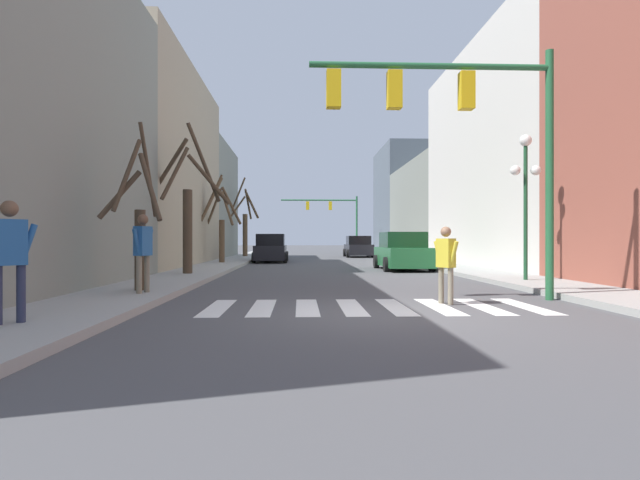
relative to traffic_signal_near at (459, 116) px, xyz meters
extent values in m
plane|color=#4C4C4F|center=(-2.10, -2.07, -4.18)|extent=(240.00, 240.00, 0.00)
cube|color=#9E9E99|center=(-7.69, -2.07, -4.10)|extent=(2.29, 90.00, 0.15)
cube|color=tan|center=(-11.84, 14.46, 0.81)|extent=(6.00, 13.98, 9.98)
cube|color=gray|center=(-11.84, 26.39, 0.00)|extent=(6.00, 9.89, 8.35)
cube|color=beige|center=(7.63, 13.04, 1.30)|extent=(6.00, 14.73, 10.96)
cube|color=gray|center=(7.63, 27.21, -0.54)|extent=(6.00, 13.62, 7.28)
cube|color=#515B66|center=(7.63, 39.15, 1.15)|extent=(6.00, 10.25, 10.65)
cube|color=white|center=(-5.25, -0.99, -4.18)|extent=(0.45, 2.60, 0.01)
cube|color=white|center=(-4.35, -0.99, -4.18)|extent=(0.45, 2.60, 0.01)
cube|color=white|center=(-3.45, -0.99, -4.18)|extent=(0.45, 2.60, 0.01)
cube|color=white|center=(-2.55, -0.99, -4.18)|extent=(0.45, 2.60, 0.01)
cube|color=white|center=(-1.65, -0.99, -4.18)|extent=(0.45, 2.60, 0.01)
cube|color=white|center=(-0.75, -0.99, -4.18)|extent=(0.45, 2.60, 0.01)
cube|color=white|center=(0.15, -0.99, -4.18)|extent=(0.45, 2.60, 0.01)
cube|color=white|center=(1.05, -0.99, -4.18)|extent=(0.45, 2.60, 0.01)
cylinder|color=#236038|center=(2.08, 0.00, -1.33)|extent=(0.18, 0.18, 5.69)
cylinder|color=#236038|center=(-0.66, 0.00, 1.11)|extent=(5.48, 0.14, 0.14)
cube|color=yellow|center=(0.16, 0.00, 0.56)|extent=(0.32, 0.28, 0.84)
cube|color=yellow|center=(-1.48, 0.00, 0.56)|extent=(0.32, 0.28, 0.84)
cube|color=yellow|center=(-2.85, 0.00, 0.56)|extent=(0.32, 0.28, 0.84)
cylinder|color=#236038|center=(2.08, 38.32, -1.31)|extent=(0.18, 0.18, 5.73)
cylinder|color=#236038|center=(-1.69, 38.32, 1.15)|extent=(7.53, 0.14, 0.14)
cube|color=yellow|center=(-0.56, 38.32, 0.60)|extent=(0.32, 0.28, 0.84)
cube|color=yellow|center=(-2.82, 38.32, 0.60)|extent=(0.32, 0.28, 0.84)
cylinder|color=#1E4C2D|center=(3.31, 3.87, -1.99)|extent=(0.12, 0.12, 4.09)
sphere|color=white|center=(3.31, 3.87, 0.24)|extent=(0.36, 0.36, 0.36)
sphere|color=white|center=(2.99, 3.87, -0.68)|extent=(0.31, 0.31, 0.31)
sphere|color=white|center=(3.63, 3.87, -0.68)|extent=(0.31, 0.31, 0.31)
cube|color=black|center=(-5.38, 19.78, -3.57)|extent=(1.82, 4.48, 0.86)
cube|color=black|center=(-5.38, 19.78, -2.79)|extent=(1.67, 2.33, 0.70)
cylinder|color=black|center=(-6.31, 21.17, -3.86)|extent=(0.22, 0.64, 0.64)
cylinder|color=black|center=(-4.45, 21.17, -3.86)|extent=(0.22, 0.64, 0.64)
cylinder|color=black|center=(-6.31, 18.39, -3.86)|extent=(0.22, 0.64, 0.64)
cylinder|color=black|center=(-4.45, 18.39, -3.86)|extent=(0.22, 0.64, 0.64)
cube|color=black|center=(1.12, 28.82, -3.58)|extent=(1.93, 4.58, 0.84)
cube|color=black|center=(1.12, 28.82, -2.82)|extent=(1.77, 2.38, 0.68)
cylinder|color=black|center=(0.14, 30.24, -3.86)|extent=(0.22, 0.64, 0.64)
cylinder|color=black|center=(2.10, 30.24, -3.86)|extent=(0.22, 0.64, 0.64)
cylinder|color=black|center=(0.14, 27.40, -3.86)|extent=(0.22, 0.64, 0.64)
cylinder|color=black|center=(2.10, 27.40, -3.86)|extent=(0.22, 0.64, 0.64)
cube|color=#236B38|center=(1.11, 11.57, -3.58)|extent=(1.94, 4.60, 0.85)
cube|color=#133A1E|center=(1.11, 11.57, -2.80)|extent=(1.78, 2.39, 0.70)
cylinder|color=black|center=(0.12, 12.99, -3.86)|extent=(0.22, 0.64, 0.64)
cylinder|color=black|center=(2.10, 12.99, -3.86)|extent=(0.22, 0.64, 0.64)
cylinder|color=black|center=(0.12, 10.14, -3.86)|extent=(0.22, 0.64, 0.64)
cylinder|color=black|center=(2.10, 10.14, -3.86)|extent=(0.22, 0.64, 0.64)
cylinder|color=#7A705B|center=(-0.43, -0.75, -3.79)|extent=(0.12, 0.12, 0.78)
cylinder|color=#7A705B|center=(-0.56, -0.50, -3.79)|extent=(0.12, 0.12, 0.78)
cube|color=gold|center=(-0.49, -0.63, -3.09)|extent=(0.37, 0.44, 0.62)
sphere|color=#8C664C|center=(-0.49, -0.63, -2.64)|extent=(0.22, 0.22, 0.22)
cylinder|color=gold|center=(-0.39, -0.82, -3.13)|extent=(0.20, 0.28, 0.60)
cylinder|color=gold|center=(-0.59, -0.43, -3.13)|extent=(0.20, 0.28, 0.60)
cylinder|color=#282D47|center=(-7.72, -3.58, -3.60)|extent=(0.13, 0.13, 0.85)
cube|color=#235693|center=(-7.82, -3.70, -2.85)|extent=(0.45, 0.47, 0.67)
sphere|color=brown|center=(-7.82, -3.70, -2.36)|extent=(0.24, 0.24, 0.24)
cylinder|color=#235693|center=(-7.66, -3.52, -2.89)|extent=(0.26, 0.28, 0.65)
cylinder|color=#7A705B|center=(-7.26, 0.38, -3.60)|extent=(0.13, 0.13, 0.86)
cylinder|color=#7A705B|center=(-7.18, 0.68, -3.60)|extent=(0.13, 0.13, 0.86)
cube|color=#235693|center=(-7.22, 0.53, -2.83)|extent=(0.34, 0.47, 0.68)
sphere|color=brown|center=(-7.22, 0.53, -2.34)|extent=(0.24, 0.24, 0.24)
cylinder|color=#235693|center=(-7.28, 0.29, -2.88)|extent=(0.17, 0.31, 0.65)
cylinder|color=#235693|center=(-7.15, 0.76, -2.88)|extent=(0.17, 0.31, 0.65)
cylinder|color=#473828|center=(-7.70, 7.26, -2.50)|extent=(0.34, 0.34, 3.06)
cylinder|color=#473828|center=(-7.19, 7.67, 0.07)|extent=(1.14, 0.98, 2.89)
cylinder|color=#473828|center=(-6.99, 7.64, -0.56)|extent=(1.50, 0.95, 1.84)
cylinder|color=#473828|center=(-8.11, 7.03, -0.41)|extent=(0.95, 0.60, 2.01)
cylinder|color=#473828|center=(-8.50, 7.64, -0.16)|extent=(1.70, 0.96, 2.19)
cylinder|color=#473828|center=(-7.48, 1.15, -3.05)|extent=(0.26, 0.26, 1.95)
cylinder|color=#473828|center=(-7.70, 0.86, -1.27)|extent=(0.54, 0.68, 1.82)
cylinder|color=#473828|center=(-7.16, 0.86, -1.54)|extent=(0.75, 0.70, 1.71)
cylinder|color=#473828|center=(-7.87, 0.90, -1.73)|extent=(0.89, 0.65, 1.25)
cylinder|color=#473828|center=(-7.42, 1.59, -1.07)|extent=(0.21, 0.98, 2.28)
cylinder|color=brown|center=(-7.86, 16.35, -2.87)|extent=(0.31, 0.31, 2.32)
cylinder|color=brown|center=(-8.39, 16.98, -0.95)|extent=(1.09, 1.42, 1.97)
cylinder|color=brown|center=(-8.37, 16.03, -0.60)|extent=(1.16, 0.82, 2.48)
cylinder|color=brown|center=(-7.39, 16.71, -0.91)|extent=(1.06, 0.88, 2.10)
cylinder|color=brown|center=(-8.45, 16.27, -0.55)|extent=(1.28, 0.28, 2.66)
cylinder|color=brown|center=(-7.53, 16.09, -1.09)|extent=(0.79, 0.67, 1.93)
cylinder|color=brown|center=(-7.74, 26.89, -2.44)|extent=(0.37, 0.37, 3.19)
cylinder|color=brown|center=(-8.44, 27.30, 0.34)|extent=(1.51, 0.98, 3.24)
cylinder|color=brown|center=(-7.59, 27.73, -0.04)|extent=(0.42, 1.80, 2.27)
cylinder|color=brown|center=(-7.28, 27.50, -0.10)|extent=(1.03, 1.41, 2.09)
cylinder|color=brown|center=(-8.37, 26.87, -0.39)|extent=(1.37, 0.17, 1.87)
camera|label=1|loc=(-3.61, -11.11, -2.81)|focal=28.00mm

